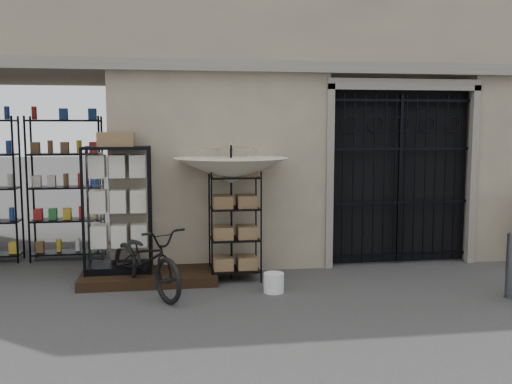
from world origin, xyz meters
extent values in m
plane|color=black|center=(0.00, 0.00, 0.00)|extent=(80.00, 80.00, 0.00)
cube|color=gray|center=(0.00, 4.00, 4.50)|extent=(14.00, 4.00, 9.00)
cube|color=black|center=(-4.50, 2.80, 1.50)|extent=(3.00, 1.70, 3.00)
cube|color=black|center=(-4.55, 3.30, 1.25)|extent=(2.70, 0.50, 2.50)
cube|color=black|center=(1.75, 2.28, 1.50)|extent=(2.50, 0.06, 3.00)
cube|color=black|center=(1.75, 2.12, 1.45)|extent=(0.05, 0.05, 2.80)
cube|color=black|center=(-2.40, 1.55, 0.07)|extent=(2.00, 0.90, 0.15)
cube|color=black|center=(-2.84, 1.72, 0.20)|extent=(1.02, 0.72, 0.10)
cube|color=silver|center=(-2.89, 1.43, 1.09)|extent=(0.87, 0.16, 1.75)
cube|color=silver|center=(-2.84, 1.72, 0.98)|extent=(0.85, 0.55, 1.46)
cube|color=olive|center=(-2.84, 1.72, 2.08)|extent=(0.58, 0.48, 0.21)
cube|color=black|center=(-1.11, 1.52, 0.83)|extent=(0.84, 0.69, 1.67)
cube|color=olive|center=(-1.11, 1.52, 0.78)|extent=(0.71, 0.56, 1.25)
cylinder|color=black|center=(-1.15, 1.55, 1.02)|extent=(0.04, 0.04, 2.05)
imported|color=beige|center=(-1.15, 1.55, 1.77)|extent=(1.65, 1.68, 1.38)
cylinder|color=silver|center=(-0.65, 0.75, 0.14)|extent=(0.37, 0.37, 0.28)
imported|color=black|center=(-2.41, 0.96, 0.00)|extent=(1.04, 1.16, 1.84)
cylinder|color=#4C5057|center=(2.50, 0.02, 0.44)|extent=(0.20, 0.20, 0.89)
camera|label=1|loc=(-2.06, -6.93, 2.31)|focal=40.00mm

